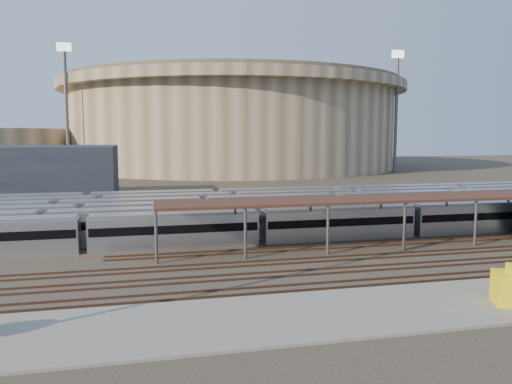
{
  "coord_description": "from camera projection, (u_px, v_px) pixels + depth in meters",
  "views": [
    {
      "loc": [
        -9.19,
        -45.66,
        12.13
      ],
      "look_at": [
        4.11,
        12.0,
        5.31
      ],
      "focal_mm": 35.0,
      "sensor_mm": 36.0,
      "label": 1
    }
  ],
  "objects": [
    {
      "name": "subway_trains",
      "position": [
        226.0,
        213.0,
        65.68
      ],
      "size": [
        117.01,
        23.9,
        3.6
      ],
      "color": "silver",
      "rests_on": "ground"
    },
    {
      "name": "ground",
      "position": [
        242.0,
        262.0,
        47.64
      ],
      "size": [
        420.0,
        420.0,
        0.0
      ],
      "primitive_type": "plane",
      "color": "#383026",
      "rests_on": "ground"
    },
    {
      "name": "floodlight_3",
      "position": [
        138.0,
        113.0,
        197.93
      ],
      "size": [
        4.0,
        1.0,
        38.4
      ],
      "color": "#505055",
      "rests_on": "ground"
    },
    {
      "name": "inspection_shed",
      "position": [
        427.0,
        199.0,
        55.85
      ],
      "size": [
        60.3,
        6.0,
        5.3
      ],
      "color": "#505055",
      "rests_on": "ground"
    },
    {
      "name": "floodlight_0",
      "position": [
        66.0,
        105.0,
        145.07
      ],
      "size": [
        4.0,
        1.0,
        38.4
      ],
      "color": "#505055",
      "rests_on": "ground"
    },
    {
      "name": "floodlight_2",
      "position": [
        396.0,
        108.0,
        157.7
      ],
      "size": [
        4.0,
        1.0,
        38.4
      ],
      "color": "#505055",
      "rests_on": "ground"
    },
    {
      "name": "apron",
      "position": [
        212.0,
        323.0,
        31.99
      ],
      "size": [
        50.0,
        9.0,
        0.2
      ],
      "primitive_type": "cube",
      "color": "gray",
      "rests_on": "ground"
    },
    {
      "name": "stadium",
      "position": [
        234.0,
        123.0,
        186.86
      ],
      "size": [
        124.0,
        124.0,
        32.5
      ],
      "color": "tan",
      "rests_on": "ground"
    },
    {
      "name": "empty_tracks",
      "position": [
        254.0,
        276.0,
        42.79
      ],
      "size": [
        170.0,
        9.62,
        0.18
      ],
      "color": "#4C3323",
      "rests_on": "ground"
    }
  ]
}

